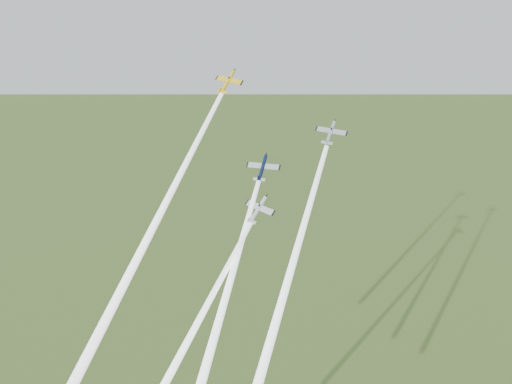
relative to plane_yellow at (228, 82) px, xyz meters
name	(u,v)px	position (x,y,z in m)	size (l,w,h in m)	color
plane_yellow	(228,82)	(0.00, 0.00, 0.00)	(7.45, 7.39, 1.17)	yellow
smoke_trail_yellow	(152,230)	(-0.06, -24.09, -27.63)	(2.18, 2.18, 66.91)	white
plane_navy	(262,168)	(10.89, -1.68, -17.38)	(7.77, 7.71, 1.22)	#0D1639
smoke_trail_navy	(223,308)	(16.28, -21.44, -40.87)	(2.18, 2.18, 55.92)	white
plane_silver_right	(331,133)	(25.67, 1.37, -8.48)	(6.69, 6.64, 1.05)	#ACB5BB
smoke_trail_silver_right	(280,308)	(30.67, -22.33, -36.26)	(2.18, 2.18, 67.31)	white
plane_silver_low	(258,210)	(14.63, -8.00, -24.41)	(7.92, 7.85, 1.24)	silver
smoke_trail_silver_low	(176,363)	(12.05, -30.40, -50.28)	(2.18, 2.18, 62.23)	white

